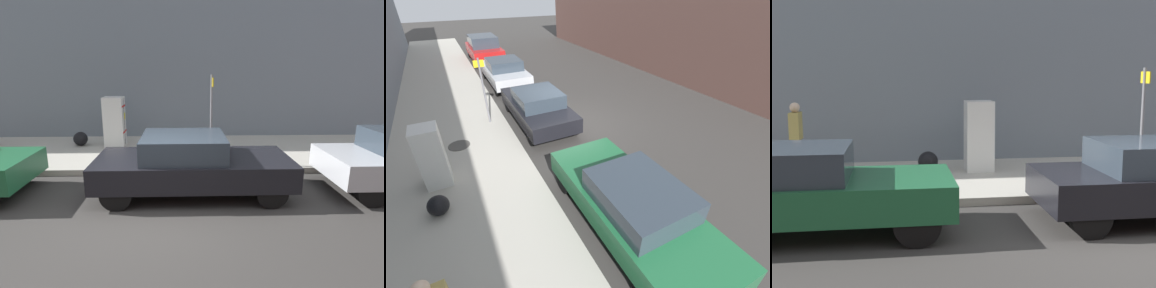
% 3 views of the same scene
% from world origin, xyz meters
% --- Properties ---
extents(ground_plane, '(80.00, 80.00, 0.00)m').
position_xyz_m(ground_plane, '(0.00, 0.00, 0.00)').
color(ground_plane, '#383533').
extents(sidewalk_slab, '(4.01, 44.00, 0.17)m').
position_xyz_m(sidewalk_slab, '(-4.14, 0.00, 0.08)').
color(sidewalk_slab, '#B2ADA0').
rests_on(sidewalk_slab, ground).
extents(building_facade_across, '(2.15, 37.40, 6.53)m').
position_xyz_m(building_facade_across, '(8.71, 0.00, 3.27)').
color(building_facade_across, '#7F564C').
rests_on(building_facade_across, ground).
extents(discarded_refrigerator, '(0.63, 0.66, 1.68)m').
position_xyz_m(discarded_refrigerator, '(-4.67, -1.75, 1.01)').
color(discarded_refrigerator, white).
rests_on(discarded_refrigerator, sidewalk_slab).
extents(manhole_cover, '(0.70, 0.70, 0.02)m').
position_xyz_m(manhole_cover, '(-4.02, 0.02, 0.17)').
color(manhole_cover, '#47443F').
rests_on(manhole_cover, sidewalk_slab).
extents(street_sign_post, '(0.36, 0.07, 2.46)m').
position_xyz_m(street_sign_post, '(-2.73, 1.36, 1.54)').
color(street_sign_post, slate).
rests_on(street_sign_post, sidewalk_slab).
extents(trash_bag, '(0.48, 0.48, 0.48)m').
position_xyz_m(trash_bag, '(-4.73, -2.97, 0.41)').
color(trash_bag, black).
rests_on(trash_bag, sidewalk_slab).
extents(parked_sedan_green, '(1.79, 4.73, 1.40)m').
position_xyz_m(parked_sedan_green, '(-0.94, -5.26, 0.73)').
color(parked_sedan_green, '#1E6038').
rests_on(parked_sedan_green, ground).
extents(parked_sedan_dark, '(1.82, 4.32, 1.37)m').
position_xyz_m(parked_sedan_dark, '(-0.94, 0.74, 0.70)').
color(parked_sedan_dark, black).
rests_on(parked_sedan_dark, ground).
extents(parked_sedan_silver, '(1.87, 4.43, 1.42)m').
position_xyz_m(parked_sedan_silver, '(-0.94, 6.02, 0.74)').
color(parked_sedan_silver, silver).
rests_on(parked_sedan_silver, ground).
extents(parked_suv_red, '(1.99, 4.50, 1.73)m').
position_xyz_m(parked_suv_red, '(-0.94, 11.96, 0.88)').
color(parked_suv_red, red).
rests_on(parked_suv_red, ground).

